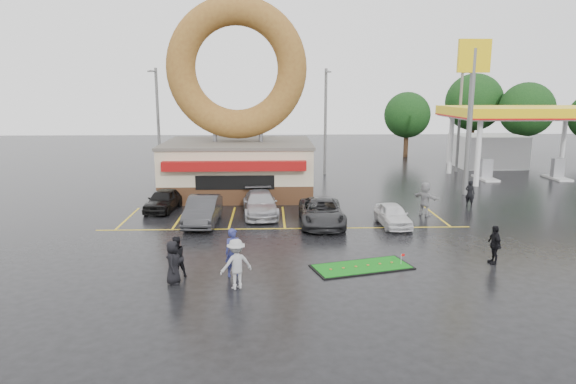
{
  "coord_description": "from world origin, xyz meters",
  "views": [
    {
      "loc": [
        -0.77,
        -23.08,
        7.37
      ],
      "look_at": [
        0.13,
        2.4,
        2.2
      ],
      "focal_mm": 32.0,
      "sensor_mm": 36.0,
      "label": 1
    }
  ],
  "objects_px": {
    "streetlight_mid": "(326,119)",
    "shell_sign": "(472,88)",
    "car_dgrey": "(203,210)",
    "car_black": "(163,200)",
    "dumpster": "(177,183)",
    "streetlight_left": "(158,120)",
    "person_cameraman": "(494,244)",
    "gas_station": "(509,131)",
    "car_silver": "(260,204)",
    "car_white": "(393,215)",
    "streetlight_right": "(460,118)",
    "car_grey": "(322,212)",
    "person_blue": "(234,252)",
    "putting_green": "(362,267)",
    "donut_shop": "(238,131)"
  },
  "relations": [
    {
      "from": "donut_shop",
      "to": "gas_station",
      "type": "xyz_separation_m",
      "value": [
        23.0,
        7.97,
        -0.77
      ]
    },
    {
      "from": "shell_sign",
      "to": "car_black",
      "type": "height_order",
      "value": "shell_sign"
    },
    {
      "from": "gas_station",
      "to": "streetlight_left",
      "type": "xyz_separation_m",
      "value": [
        -30.0,
        -1.02,
        1.08
      ]
    },
    {
      "from": "streetlight_left",
      "to": "streetlight_right",
      "type": "relative_size",
      "value": 1.0
    },
    {
      "from": "donut_shop",
      "to": "putting_green",
      "type": "relative_size",
      "value": 3.03
    },
    {
      "from": "shell_sign",
      "to": "person_cameraman",
      "type": "bearing_deg",
      "value": -106.33
    },
    {
      "from": "gas_station",
      "to": "person_cameraman",
      "type": "height_order",
      "value": "gas_station"
    },
    {
      "from": "car_dgrey",
      "to": "dumpster",
      "type": "bearing_deg",
      "value": 110.81
    },
    {
      "from": "car_silver",
      "to": "dumpster",
      "type": "bearing_deg",
      "value": 126.68
    },
    {
      "from": "gas_station",
      "to": "putting_green",
      "type": "distance_m",
      "value": 29.4
    },
    {
      "from": "person_blue",
      "to": "putting_green",
      "type": "distance_m",
      "value": 5.42
    },
    {
      "from": "donut_shop",
      "to": "person_cameraman",
      "type": "xyz_separation_m",
      "value": [
        11.77,
        -15.4,
        -3.63
      ]
    },
    {
      "from": "streetlight_mid",
      "to": "person_blue",
      "type": "xyz_separation_m",
      "value": [
        -6.24,
        -24.48,
        -3.81
      ]
    },
    {
      "from": "car_dgrey",
      "to": "donut_shop",
      "type": "bearing_deg",
      "value": 82.17
    },
    {
      "from": "shell_sign",
      "to": "dumpster",
      "type": "bearing_deg",
      "value": 175.97
    },
    {
      "from": "streetlight_left",
      "to": "car_grey",
      "type": "xyz_separation_m",
      "value": [
        12.03,
        -15.78,
        -4.08
      ]
    },
    {
      "from": "car_dgrey",
      "to": "dumpster",
      "type": "height_order",
      "value": "car_dgrey"
    },
    {
      "from": "car_silver",
      "to": "dumpster",
      "type": "xyz_separation_m",
      "value": [
        -6.14,
        7.07,
        -0.04
      ]
    },
    {
      "from": "streetlight_right",
      "to": "person_cameraman",
      "type": "xyz_separation_m",
      "value": [
        -7.23,
        -24.35,
        -3.95
      ]
    },
    {
      "from": "gas_station",
      "to": "car_white",
      "type": "relative_size",
      "value": 3.79
    },
    {
      "from": "streetlight_mid",
      "to": "person_cameraman",
      "type": "xyz_separation_m",
      "value": [
        4.77,
        -23.35,
        -3.95
      ]
    },
    {
      "from": "car_grey",
      "to": "person_cameraman",
      "type": "xyz_separation_m",
      "value": [
        6.74,
        -6.56,
        0.13
      ]
    },
    {
      "from": "car_black",
      "to": "dumpster",
      "type": "bearing_deg",
      "value": 99.49
    },
    {
      "from": "car_grey",
      "to": "person_blue",
      "type": "xyz_separation_m",
      "value": [
        -4.28,
        -7.7,
        0.27
      ]
    },
    {
      "from": "car_black",
      "to": "shell_sign",
      "type": "bearing_deg",
      "value": 19.23
    },
    {
      "from": "gas_station",
      "to": "car_black",
      "type": "distance_m",
      "value": 30.46
    },
    {
      "from": "streetlight_left",
      "to": "person_cameraman",
      "type": "xyz_separation_m",
      "value": [
        18.77,
        -22.35,
        -3.95
      ]
    },
    {
      "from": "gas_station",
      "to": "car_silver",
      "type": "height_order",
      "value": "gas_station"
    },
    {
      "from": "streetlight_right",
      "to": "car_dgrey",
      "type": "height_order",
      "value": "streetlight_right"
    },
    {
      "from": "streetlight_right",
      "to": "car_silver",
      "type": "bearing_deg",
      "value": -138.17
    },
    {
      "from": "gas_station",
      "to": "putting_green",
      "type": "relative_size",
      "value": 3.07
    },
    {
      "from": "donut_shop",
      "to": "shell_sign",
      "type": "bearing_deg",
      "value": -3.47
    },
    {
      "from": "car_silver",
      "to": "putting_green",
      "type": "relative_size",
      "value": 1.08
    },
    {
      "from": "car_dgrey",
      "to": "gas_station",
      "type": "bearing_deg",
      "value": 35.98
    },
    {
      "from": "car_black",
      "to": "putting_green",
      "type": "height_order",
      "value": "car_black"
    },
    {
      "from": "streetlight_right",
      "to": "person_blue",
      "type": "distance_m",
      "value": 31.57
    },
    {
      "from": "streetlight_left",
      "to": "car_grey",
      "type": "relative_size",
      "value": 1.77
    },
    {
      "from": "streetlight_right",
      "to": "car_white",
      "type": "height_order",
      "value": "streetlight_right"
    },
    {
      "from": "gas_station",
      "to": "car_white",
      "type": "xyz_separation_m",
      "value": [
        -14.12,
        -17.19,
        -3.09
      ]
    },
    {
      "from": "streetlight_mid",
      "to": "shell_sign",
      "type": "bearing_deg",
      "value": -44.73
    },
    {
      "from": "shell_sign",
      "to": "person_blue",
      "type": "distance_m",
      "value": 22.71
    },
    {
      "from": "car_dgrey",
      "to": "person_cameraman",
      "type": "relative_size",
      "value": 2.78
    },
    {
      "from": "streetlight_mid",
      "to": "car_grey",
      "type": "relative_size",
      "value": 1.77
    },
    {
      "from": "streetlight_left",
      "to": "car_silver",
      "type": "bearing_deg",
      "value": -57.45
    },
    {
      "from": "donut_shop",
      "to": "car_black",
      "type": "bearing_deg",
      "value": -129.65
    },
    {
      "from": "streetlight_mid",
      "to": "car_dgrey",
      "type": "distance_m",
      "value": 18.89
    },
    {
      "from": "donut_shop",
      "to": "streetlight_left",
      "type": "height_order",
      "value": "donut_shop"
    },
    {
      "from": "streetlight_mid",
      "to": "car_dgrey",
      "type": "xyz_separation_m",
      "value": [
        -8.48,
        -16.39,
        -4.02
      ]
    },
    {
      "from": "streetlight_left",
      "to": "person_cameraman",
      "type": "bearing_deg",
      "value": -49.97
    },
    {
      "from": "car_black",
      "to": "car_silver",
      "type": "distance_m",
      "value": 6.11
    }
  ]
}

